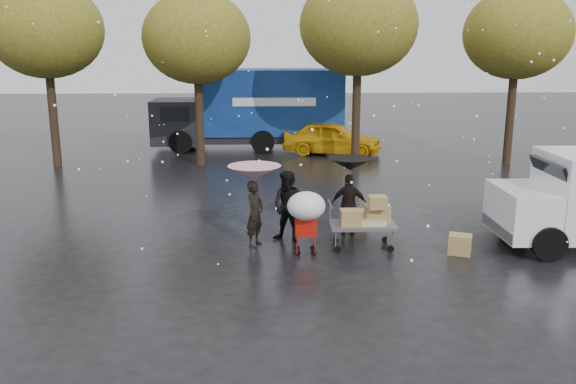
{
  "coord_description": "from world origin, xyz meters",
  "views": [
    {
      "loc": [
        -0.89,
        -13.3,
        4.61
      ],
      "look_at": [
        -0.42,
        1.0,
        1.1
      ],
      "focal_mm": 38.0,
      "sensor_mm": 36.0,
      "label": 1
    }
  ],
  "objects_px": {
    "person_black": "(349,204)",
    "blue_truck": "(255,109)",
    "person_pink": "(255,214)",
    "shopping_cart": "(306,209)",
    "vendor_cart": "(366,218)",
    "yellow_taxi": "(332,138)"
  },
  "relations": [
    {
      "from": "vendor_cart",
      "to": "blue_truck",
      "type": "distance_m",
      "value": 14.01
    },
    {
      "from": "person_black",
      "to": "blue_truck",
      "type": "relative_size",
      "value": 0.18
    },
    {
      "from": "vendor_cart",
      "to": "blue_truck",
      "type": "height_order",
      "value": "blue_truck"
    },
    {
      "from": "person_black",
      "to": "yellow_taxi",
      "type": "relative_size",
      "value": 0.37
    },
    {
      "from": "shopping_cart",
      "to": "vendor_cart",
      "type": "bearing_deg",
      "value": 17.87
    },
    {
      "from": "person_black",
      "to": "blue_truck",
      "type": "bearing_deg",
      "value": -69.69
    },
    {
      "from": "person_pink",
      "to": "vendor_cart",
      "type": "distance_m",
      "value": 2.56
    },
    {
      "from": "person_pink",
      "to": "vendor_cart",
      "type": "xyz_separation_m",
      "value": [
        2.55,
        -0.28,
        -0.04
      ]
    },
    {
      "from": "vendor_cart",
      "to": "shopping_cart",
      "type": "bearing_deg",
      "value": -162.13
    },
    {
      "from": "vendor_cart",
      "to": "shopping_cart",
      "type": "xyz_separation_m",
      "value": [
        -1.41,
        -0.45,
        0.34
      ]
    },
    {
      "from": "person_black",
      "to": "blue_truck",
      "type": "distance_m",
      "value": 12.91
    },
    {
      "from": "shopping_cart",
      "to": "blue_truck",
      "type": "xyz_separation_m",
      "value": [
        -1.38,
        14.15,
        0.69
      ]
    },
    {
      "from": "shopping_cart",
      "to": "person_pink",
      "type": "bearing_deg",
      "value": 147.23
    },
    {
      "from": "vendor_cart",
      "to": "blue_truck",
      "type": "xyz_separation_m",
      "value": [
        -2.79,
        13.69,
        1.03
      ]
    },
    {
      "from": "vendor_cart",
      "to": "yellow_taxi",
      "type": "height_order",
      "value": "yellow_taxi"
    },
    {
      "from": "person_pink",
      "to": "shopping_cart",
      "type": "xyz_separation_m",
      "value": [
        1.14,
        -0.73,
        0.29
      ]
    },
    {
      "from": "person_pink",
      "to": "yellow_taxi",
      "type": "relative_size",
      "value": 0.37
    },
    {
      "from": "person_pink",
      "to": "blue_truck",
      "type": "height_order",
      "value": "blue_truck"
    },
    {
      "from": "blue_truck",
      "to": "yellow_taxi",
      "type": "bearing_deg",
      "value": -24.9
    },
    {
      "from": "yellow_taxi",
      "to": "person_black",
      "type": "bearing_deg",
      "value": -168.87
    },
    {
      "from": "shopping_cart",
      "to": "yellow_taxi",
      "type": "height_order",
      "value": "shopping_cart"
    },
    {
      "from": "vendor_cart",
      "to": "yellow_taxi",
      "type": "distance_m",
      "value": 12.18
    }
  ]
}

